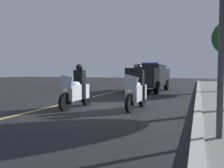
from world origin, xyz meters
TOP-DOWN VIEW (x-y plane):
  - ground_plane at (0.00, 0.00)m, footprint 80.00×80.00m
  - curb_strip at (0.00, 3.35)m, footprint 48.00×0.24m
  - lane_stripe_center at (0.00, -2.15)m, footprint 48.00×0.12m
  - police_motorcycle_lead_left at (0.77, -1.07)m, footprint 2.14×0.61m
  - police_motorcycle_lead_right at (0.26, 1.19)m, footprint 2.14×0.61m
  - police_suv at (-7.53, 0.09)m, footprint 5.02×2.33m

SIDE VIEW (x-z plane):
  - ground_plane at x=0.00m, z-range 0.00..0.00m
  - lane_stripe_center at x=0.00m, z-range 0.00..0.01m
  - curb_strip at x=0.00m, z-range 0.00..0.15m
  - police_motorcycle_lead_left at x=0.77m, z-range -0.16..1.56m
  - police_motorcycle_lead_right at x=0.26m, z-range -0.16..1.56m
  - police_suv at x=-7.53m, z-range 0.04..2.09m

